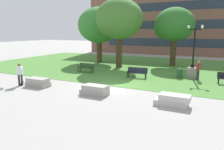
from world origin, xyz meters
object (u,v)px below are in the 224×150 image
at_px(person_skateboarder, 20,73).
at_px(person_bystander_near_lawn, 198,69).
at_px(trash_bin, 180,73).
at_px(concrete_block_center, 38,82).
at_px(concrete_block_left, 95,90).
at_px(park_bench_near_right, 86,67).
at_px(park_bench_near_left, 137,72).
at_px(lamp_post_left, 192,67).
at_px(skateboard, 22,83).
at_px(concrete_block_right, 173,100).

distance_m(person_skateboarder, person_bystander_near_lawn, 14.35).
bearing_deg(trash_bin, concrete_block_center, -139.53).
distance_m(concrete_block_center, concrete_block_left, 4.96).
relative_size(concrete_block_left, park_bench_near_right, 0.98).
bearing_deg(park_bench_near_left, concrete_block_left, -96.27).
bearing_deg(concrete_block_center, lamp_post_left, 40.14).
distance_m(park_bench_near_left, park_bench_near_right, 5.54).
height_order(park_bench_near_right, person_bystander_near_lawn, person_bystander_near_lawn).
xyz_separation_m(person_skateboarder, lamp_post_left, (11.40, 8.85, 0.01)).
xyz_separation_m(concrete_block_center, trash_bin, (9.07, 7.74, 0.20)).
xyz_separation_m(concrete_block_center, skateboard, (-1.63, -0.09, -0.22)).
relative_size(person_skateboarder, person_bystander_near_lawn, 1.00).
bearing_deg(concrete_block_center, park_bench_near_right, 89.01).
distance_m(person_skateboarder, lamp_post_left, 14.43).
height_order(person_skateboarder, person_bystander_near_lawn, person_bystander_near_lawn).
height_order(concrete_block_right, skateboard, concrete_block_right).
relative_size(concrete_block_center, person_bystander_near_lawn, 1.05).
xyz_separation_m(concrete_block_left, person_skateboarder, (-6.34, -0.39, 0.67)).
bearing_deg(concrete_block_left, skateboard, -179.32).
relative_size(skateboard, trash_bin, 0.93).
bearing_deg(park_bench_near_right, concrete_block_left, -53.21).
bearing_deg(trash_bin, concrete_block_left, -117.95).
bearing_deg(skateboard, park_bench_near_right, 75.16).
bearing_deg(person_skateboarder, concrete_block_center, 15.92).
bearing_deg(park_bench_near_right, concrete_block_center, -90.99).
height_order(park_bench_near_right, trash_bin, trash_bin).
bearing_deg(park_bench_near_right, concrete_block_right, -33.15).
relative_size(concrete_block_center, park_bench_near_left, 0.99).
relative_size(person_skateboarder, park_bench_near_left, 0.94).
height_order(concrete_block_right, person_skateboarder, person_skateboarder).
distance_m(skateboard, lamp_post_left, 14.48).
height_order(concrete_block_center, park_bench_near_left, park_bench_near_left).
relative_size(person_skateboarder, trash_bin, 1.78).
bearing_deg(concrete_block_right, concrete_block_center, -179.66).
xyz_separation_m(skateboard, park_bench_near_left, (7.27, 6.30, 0.45)).
bearing_deg(person_bystander_near_lawn, park_bench_near_right, -174.24).
xyz_separation_m(concrete_block_right, person_skateboarder, (-11.31, -0.45, 0.67)).
relative_size(concrete_block_left, park_bench_near_left, 0.99).
distance_m(park_bench_near_right, person_bystander_near_lawn, 10.54).
bearing_deg(skateboard, trash_bin, 36.18).
distance_m(concrete_block_center, trash_bin, 11.92).
distance_m(concrete_block_left, concrete_block_right, 4.98).
bearing_deg(trash_bin, skateboard, -143.82).
distance_m(skateboard, park_bench_near_right, 6.80).
bearing_deg(concrete_block_right, park_bench_near_left, 124.88).
height_order(concrete_block_center, person_skateboarder, person_skateboarder).
height_order(concrete_block_right, lamp_post_left, lamp_post_left).
bearing_deg(skateboard, person_skateboarder, -50.96).
height_order(lamp_post_left, person_bystander_near_lawn, lamp_post_left).
relative_size(person_skateboarder, skateboard, 1.91).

